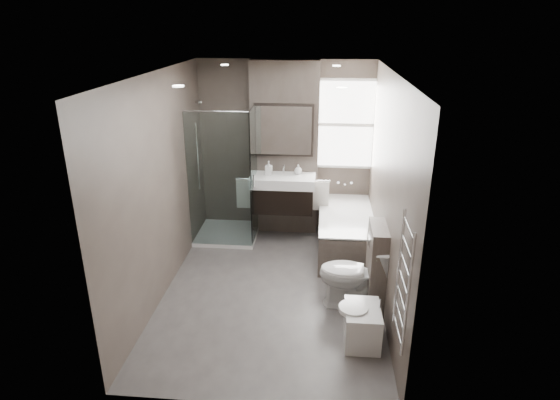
# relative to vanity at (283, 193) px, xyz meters

# --- Properties ---
(room) EXTENTS (2.70, 3.90, 2.70)m
(room) POSITION_rel_vanity_xyz_m (0.00, -1.43, 0.56)
(room) COLOR #4F4A48
(room) RESTS_ON ground
(vanity_pier) EXTENTS (1.00, 0.25, 2.60)m
(vanity_pier) POSITION_rel_vanity_xyz_m (0.00, 0.35, 0.56)
(vanity_pier) COLOR #4D443D
(vanity_pier) RESTS_ON ground
(vanity) EXTENTS (0.95, 0.47, 0.66)m
(vanity) POSITION_rel_vanity_xyz_m (0.00, 0.00, 0.00)
(vanity) COLOR black
(vanity) RESTS_ON vanity_pier
(mirror_cabinet) EXTENTS (0.86, 0.08, 0.76)m
(mirror_cabinet) POSITION_rel_vanity_xyz_m (0.00, 0.19, 0.89)
(mirror_cabinet) COLOR black
(mirror_cabinet) RESTS_ON vanity_pier
(towel_left) EXTENTS (0.24, 0.06, 0.44)m
(towel_left) POSITION_rel_vanity_xyz_m (-0.56, -0.02, -0.02)
(towel_left) COLOR silver
(towel_left) RESTS_ON vanity_pier
(towel_right) EXTENTS (0.24, 0.06, 0.44)m
(towel_right) POSITION_rel_vanity_xyz_m (0.56, -0.02, -0.02)
(towel_right) COLOR silver
(towel_right) RESTS_ON vanity_pier
(shower_enclosure) EXTENTS (0.90, 0.90, 2.00)m
(shower_enclosure) POSITION_rel_vanity_xyz_m (-0.75, -0.08, -0.25)
(shower_enclosure) COLOR white
(shower_enclosure) RESTS_ON ground
(bathtub) EXTENTS (0.75, 1.60, 0.57)m
(bathtub) POSITION_rel_vanity_xyz_m (0.92, -0.33, -0.43)
(bathtub) COLOR #4D443D
(bathtub) RESTS_ON ground
(window) EXTENTS (0.98, 0.06, 1.33)m
(window) POSITION_rel_vanity_xyz_m (0.90, 0.45, 0.93)
(window) COLOR white
(window) RESTS_ON room
(toilet) EXTENTS (0.84, 0.52, 0.82)m
(toilet) POSITION_rel_vanity_xyz_m (0.97, -1.71, -0.33)
(toilet) COLOR white
(toilet) RESTS_ON ground
(cistern_box) EXTENTS (0.19, 0.55, 1.00)m
(cistern_box) POSITION_rel_vanity_xyz_m (1.21, -1.68, -0.24)
(cistern_box) COLOR #4D443D
(cistern_box) RESTS_ON ground
(bidet) EXTENTS (0.43, 0.49, 0.52)m
(bidet) POSITION_rel_vanity_xyz_m (1.01, -2.37, -0.53)
(bidet) COLOR white
(bidet) RESTS_ON ground
(towel_radiator) EXTENTS (0.03, 0.49, 1.10)m
(towel_radiator) POSITION_rel_vanity_xyz_m (1.25, -3.03, 0.38)
(towel_radiator) COLOR silver
(towel_radiator) RESTS_ON room
(soap_bottle_a) EXTENTS (0.10, 0.10, 0.21)m
(soap_bottle_a) POSITION_rel_vanity_xyz_m (-0.20, 0.01, 0.37)
(soap_bottle_a) COLOR white
(soap_bottle_a) RESTS_ON vanity
(soap_bottle_b) EXTENTS (0.11, 0.11, 0.15)m
(soap_bottle_b) POSITION_rel_vanity_xyz_m (0.22, 0.11, 0.33)
(soap_bottle_b) COLOR white
(soap_bottle_b) RESTS_ON vanity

